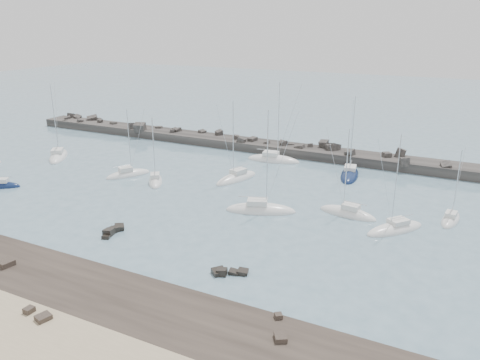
{
  "coord_description": "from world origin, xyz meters",
  "views": [
    {
      "loc": [
        35.07,
        -51.01,
        26.32
      ],
      "look_at": [
        3.63,
        12.0,
        2.32
      ],
      "focal_mm": 35.0,
      "sensor_mm": 36.0,
      "label": 1
    }
  ],
  "objects_px": {
    "sailboat_7": "(261,210)",
    "sailboat_11": "(395,229)",
    "sailboat_8": "(350,175)",
    "sailboat_10": "(450,220)",
    "sailboat_3": "(128,175)",
    "sailboat_5": "(155,181)",
    "sailboat_1": "(59,157)",
    "sailboat_6": "(237,179)",
    "sailboat_4": "(273,160)",
    "sailboat_9": "(348,214)",
    "sailboat_2": "(2,186)"
  },
  "relations": [
    {
      "from": "sailboat_1",
      "to": "sailboat_5",
      "type": "relative_size",
      "value": 1.33
    },
    {
      "from": "sailboat_9",
      "to": "sailboat_5",
      "type": "bearing_deg",
      "value": -179.03
    },
    {
      "from": "sailboat_11",
      "to": "sailboat_5",
      "type": "bearing_deg",
      "value": 177.38
    },
    {
      "from": "sailboat_1",
      "to": "sailboat_6",
      "type": "height_order",
      "value": "sailboat_1"
    },
    {
      "from": "sailboat_6",
      "to": "sailboat_7",
      "type": "height_order",
      "value": "sailboat_7"
    },
    {
      "from": "sailboat_8",
      "to": "sailboat_9",
      "type": "bearing_deg",
      "value": -76.81
    },
    {
      "from": "sailboat_7",
      "to": "sailboat_8",
      "type": "height_order",
      "value": "sailboat_7"
    },
    {
      "from": "sailboat_4",
      "to": "sailboat_11",
      "type": "relative_size",
      "value": 1.18
    },
    {
      "from": "sailboat_2",
      "to": "sailboat_11",
      "type": "bearing_deg",
      "value": 10.75
    },
    {
      "from": "sailboat_2",
      "to": "sailboat_11",
      "type": "distance_m",
      "value": 62.81
    },
    {
      "from": "sailboat_4",
      "to": "sailboat_6",
      "type": "relative_size",
      "value": 1.11
    },
    {
      "from": "sailboat_2",
      "to": "sailboat_6",
      "type": "xyz_separation_m",
      "value": [
        33.42,
        20.99,
        0.01
      ]
    },
    {
      "from": "sailboat_5",
      "to": "sailboat_9",
      "type": "bearing_deg",
      "value": 0.97
    },
    {
      "from": "sailboat_8",
      "to": "sailboat_11",
      "type": "relative_size",
      "value": 1.1
    },
    {
      "from": "sailboat_6",
      "to": "sailboat_4",
      "type": "bearing_deg",
      "value": 84.43
    },
    {
      "from": "sailboat_3",
      "to": "sailboat_10",
      "type": "relative_size",
      "value": 1.18
    },
    {
      "from": "sailboat_5",
      "to": "sailboat_8",
      "type": "relative_size",
      "value": 0.78
    },
    {
      "from": "sailboat_6",
      "to": "sailboat_10",
      "type": "height_order",
      "value": "sailboat_6"
    },
    {
      "from": "sailboat_3",
      "to": "sailboat_4",
      "type": "relative_size",
      "value": 0.77
    },
    {
      "from": "sailboat_1",
      "to": "sailboat_10",
      "type": "distance_m",
      "value": 73.41
    },
    {
      "from": "sailboat_2",
      "to": "sailboat_5",
      "type": "height_order",
      "value": "sailboat_5"
    },
    {
      "from": "sailboat_1",
      "to": "sailboat_11",
      "type": "bearing_deg",
      "value": -4.74
    },
    {
      "from": "sailboat_2",
      "to": "sailboat_4",
      "type": "height_order",
      "value": "sailboat_4"
    },
    {
      "from": "sailboat_6",
      "to": "sailboat_9",
      "type": "xyz_separation_m",
      "value": [
        21.36,
        -6.88,
        -0.01
      ]
    },
    {
      "from": "sailboat_6",
      "to": "sailboat_7",
      "type": "distance_m",
      "value": 14.86
    },
    {
      "from": "sailboat_7",
      "to": "sailboat_10",
      "type": "relative_size",
      "value": 1.47
    },
    {
      "from": "sailboat_4",
      "to": "sailboat_5",
      "type": "distance_m",
      "value": 24.75
    },
    {
      "from": "sailboat_2",
      "to": "sailboat_7",
      "type": "xyz_separation_m",
      "value": [
        43.08,
        9.7,
        0.01
      ]
    },
    {
      "from": "sailboat_3",
      "to": "sailboat_10",
      "type": "distance_m",
      "value": 53.24
    },
    {
      "from": "sailboat_4",
      "to": "sailboat_11",
      "type": "distance_m",
      "value": 35.3
    },
    {
      "from": "sailboat_10",
      "to": "sailboat_11",
      "type": "xyz_separation_m",
      "value": [
        -6.39,
        -6.71,
        -0.0
      ]
    },
    {
      "from": "sailboat_5",
      "to": "sailboat_7",
      "type": "xyz_separation_m",
      "value": [
        21.55,
        -3.85,
        -0.0
      ]
    },
    {
      "from": "sailboat_3",
      "to": "sailboat_7",
      "type": "relative_size",
      "value": 0.8
    },
    {
      "from": "sailboat_7",
      "to": "sailboat_11",
      "type": "height_order",
      "value": "sailboat_7"
    },
    {
      "from": "sailboat_5",
      "to": "sailboat_6",
      "type": "height_order",
      "value": "sailboat_6"
    },
    {
      "from": "sailboat_5",
      "to": "sailboat_11",
      "type": "distance_m",
      "value": 40.22
    },
    {
      "from": "sailboat_9",
      "to": "sailboat_2",
      "type": "bearing_deg",
      "value": -165.55
    },
    {
      "from": "sailboat_3",
      "to": "sailboat_6",
      "type": "bearing_deg",
      "value": 20.17
    },
    {
      "from": "sailboat_6",
      "to": "sailboat_7",
      "type": "xyz_separation_m",
      "value": [
        9.66,
        -11.3,
        -0.0
      ]
    },
    {
      "from": "sailboat_7",
      "to": "sailboat_8",
      "type": "distance_m",
      "value": 23.4
    },
    {
      "from": "sailboat_2",
      "to": "sailboat_10",
      "type": "height_order",
      "value": "sailboat_10"
    },
    {
      "from": "sailboat_5",
      "to": "sailboat_7",
      "type": "bearing_deg",
      "value": -10.14
    },
    {
      "from": "sailboat_1",
      "to": "sailboat_10",
      "type": "bearing_deg",
      "value": 0.91
    },
    {
      "from": "sailboat_3",
      "to": "sailboat_5",
      "type": "height_order",
      "value": "sailboat_3"
    },
    {
      "from": "sailboat_7",
      "to": "sailboat_4",
      "type": "bearing_deg",
      "value": 108.6
    },
    {
      "from": "sailboat_5",
      "to": "sailboat_3",
      "type": "bearing_deg",
      "value": 174.01
    },
    {
      "from": "sailboat_10",
      "to": "sailboat_8",
      "type": "bearing_deg",
      "value": 142.49
    },
    {
      "from": "sailboat_8",
      "to": "sailboat_10",
      "type": "relative_size",
      "value": 1.42
    },
    {
      "from": "sailboat_4",
      "to": "sailboat_7",
      "type": "xyz_separation_m",
      "value": [
        8.34,
        -24.79,
        0.0
      ]
    },
    {
      "from": "sailboat_1",
      "to": "sailboat_6",
      "type": "xyz_separation_m",
      "value": [
        38.73,
        3.73,
        -0.0
      ]
    }
  ]
}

